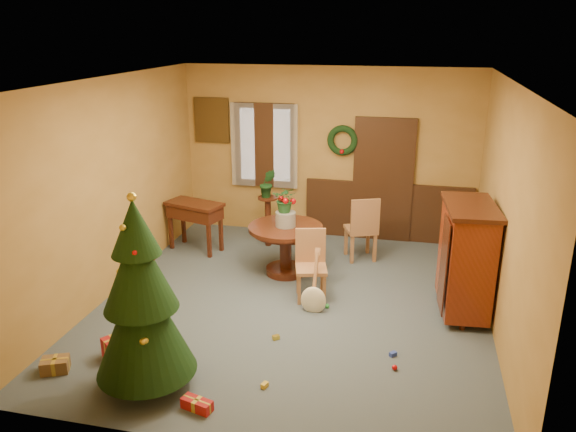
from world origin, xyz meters
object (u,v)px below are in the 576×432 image
(christmas_tree, at_px, (141,299))
(sideboard, at_px, (466,256))
(chair_near, at_px, (311,262))
(dining_table, at_px, (286,240))
(writing_desk, at_px, (195,214))

(christmas_tree, distance_m, sideboard, 3.98)
(chair_near, relative_size, sideboard, 0.65)
(dining_table, distance_m, christmas_tree, 3.12)
(dining_table, distance_m, sideboard, 2.57)
(sideboard, bearing_deg, dining_table, 165.04)
(chair_near, xyz_separation_m, sideboard, (1.97, -0.01, 0.27))
(sideboard, bearing_deg, chair_near, 179.64)
(dining_table, xyz_separation_m, sideboard, (2.47, -0.66, 0.25))
(dining_table, relative_size, christmas_tree, 0.53)
(dining_table, bearing_deg, christmas_tree, -104.00)
(chair_near, xyz_separation_m, writing_desk, (-2.15, 1.24, 0.11))
(dining_table, height_order, sideboard, sideboard)
(christmas_tree, bearing_deg, chair_near, 62.08)
(chair_near, bearing_deg, writing_desk, 150.01)
(writing_desk, bearing_deg, chair_near, -29.99)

